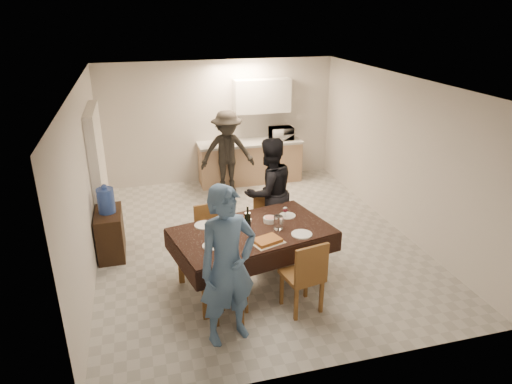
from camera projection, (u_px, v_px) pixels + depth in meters
floor at (255, 240)px, 7.60m from camera, size 5.00×6.00×0.02m
ceiling at (255, 81)px, 6.61m from camera, size 5.00×6.00×0.02m
wall_back at (219, 122)px, 9.79m from camera, size 5.00×0.02×2.60m
wall_front at (334, 264)px, 4.43m from camera, size 5.00×0.02×2.60m
wall_left at (86, 181)px, 6.51m from camera, size 0.02×6.00×2.60m
wall_right at (398, 154)px, 7.70m from camera, size 0.02×6.00×2.60m
stub_partition at (99, 170)px, 7.70m from camera, size 0.15×1.40×2.10m
kitchen_base_cabinet at (250, 163)px, 9.98m from camera, size 2.20×0.60×0.86m
kitchen_worktop at (250, 143)px, 9.80m from camera, size 2.24×0.64×0.05m
upper_cabinet at (262, 96)px, 9.63m from camera, size 1.20×0.34×0.70m
dining_table at (252, 233)px, 6.17m from camera, size 2.29×1.64×0.81m
chair_near_left at (233, 288)px, 5.42m from camera, size 0.50×0.51×0.45m
chair_near_right at (305, 271)px, 5.58m from camera, size 0.53×0.53×0.54m
chair_far_left at (212, 231)px, 6.75m from camera, size 0.45×0.45×0.46m
chair_far_right at (270, 223)px, 6.96m from camera, size 0.43×0.43×0.48m
console at (110, 233)px, 7.04m from camera, size 0.39×0.78×0.72m
water_jug at (106, 201)px, 6.83m from camera, size 0.25×0.25×0.38m
wine_bottle at (248, 218)px, 6.12m from camera, size 0.08×0.08×0.34m
water_pitcher at (278, 222)px, 6.16m from camera, size 0.12×0.12×0.19m
savoury_tart at (267, 241)px, 5.83m from camera, size 0.47×0.41×0.05m
salad_bowl at (270, 220)px, 6.37m from camera, size 0.18×0.18×0.07m
mushroom_dish at (244, 221)px, 6.39m from camera, size 0.20×0.20×0.03m
wine_glass_a at (215, 237)px, 5.76m from camera, size 0.09×0.09×0.19m
wine_glass_b at (285, 212)px, 6.48m from camera, size 0.08×0.08×0.18m
wine_glass_c at (233, 217)px, 6.34m from camera, size 0.08×0.08×0.17m
plate_near_left at (212, 246)px, 5.74m from camera, size 0.25×0.25×0.01m
plate_near_right at (302, 234)px, 6.03m from camera, size 0.28×0.28×0.02m
plate_far_left at (205, 225)px, 6.28m from camera, size 0.28×0.28×0.02m
plate_far_right at (287, 216)px, 6.56m from camera, size 0.24×0.24×0.01m
microwave at (281, 133)px, 9.91m from camera, size 0.49×0.33×0.27m
person_near at (228, 266)px, 5.03m from camera, size 0.79×0.63×1.91m
person_far at (269, 192)px, 7.20m from camera, size 1.02×0.90×1.77m
person_kitchen at (227, 152)px, 9.27m from camera, size 1.11×0.64×1.71m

